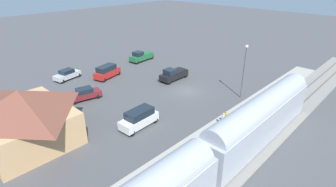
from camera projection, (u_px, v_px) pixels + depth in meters
name	position (u px, v px, depth m)	size (l,w,h in m)	color
ground_plane	(186.00, 91.00, 41.11)	(200.00, 200.00, 0.00)	#4C4C4F
railway_track	(274.00, 123.00, 32.32)	(4.80, 70.00, 0.30)	gray
platform	(245.00, 112.00, 34.79)	(3.20, 46.00, 0.30)	#A8A399
passenger_train	(205.00, 160.00, 21.70)	(2.93, 38.65, 4.98)	#ADB2BC
station_building	(23.00, 116.00, 27.82)	(10.91, 9.19, 6.05)	tan
pedestrian_on_platform	(223.00, 118.00, 30.98)	(0.36, 0.36, 1.71)	#23284C
pedestrian_waiting_far	(226.00, 117.00, 31.31)	(0.36, 0.36, 1.71)	#333338
suv_red	(107.00, 71.00, 45.80)	(3.09, 5.23, 2.22)	red
pickup_black	(174.00, 74.00, 44.94)	(2.06, 5.43, 2.14)	black
pickup_green	(141.00, 56.00, 54.49)	(2.42, 5.55, 2.14)	#236638
sedan_silver	(67.00, 74.00, 45.25)	(2.72, 4.78, 1.74)	silver
sedan_maroon	(85.00, 94.00, 38.14)	(2.78, 4.79, 1.74)	maroon
suv_white	(139.00, 118.00, 31.29)	(2.21, 5.00, 2.22)	white
light_pole_near_platform	(244.00, 65.00, 37.06)	(0.44, 0.44, 7.85)	#515156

